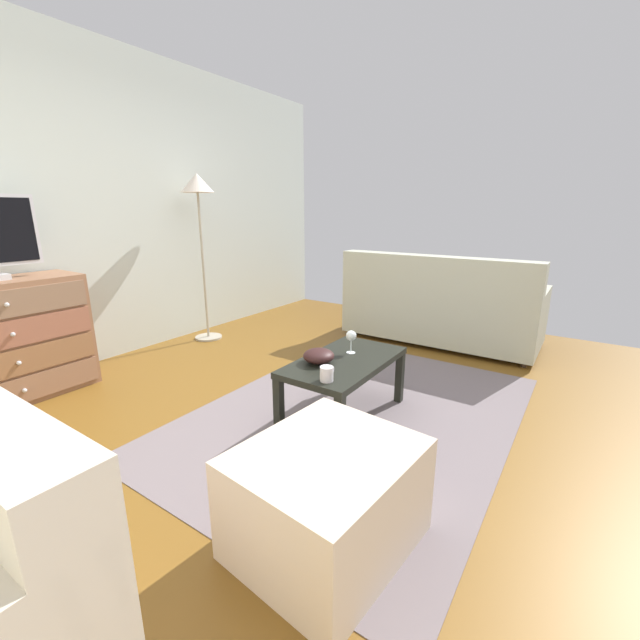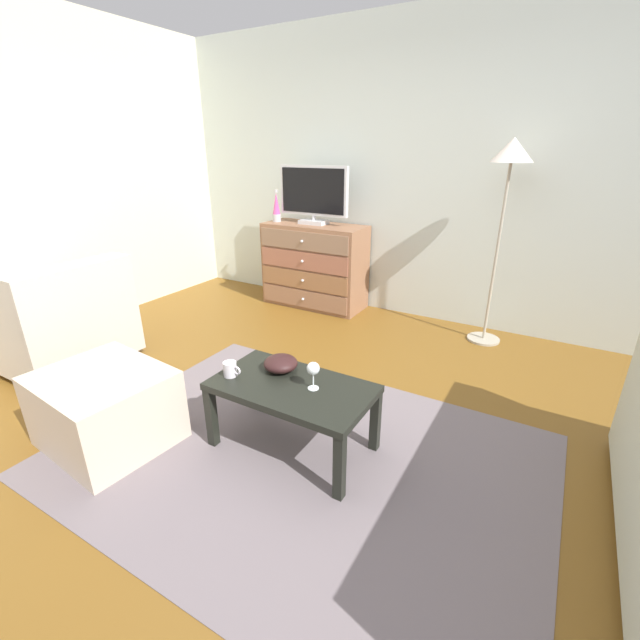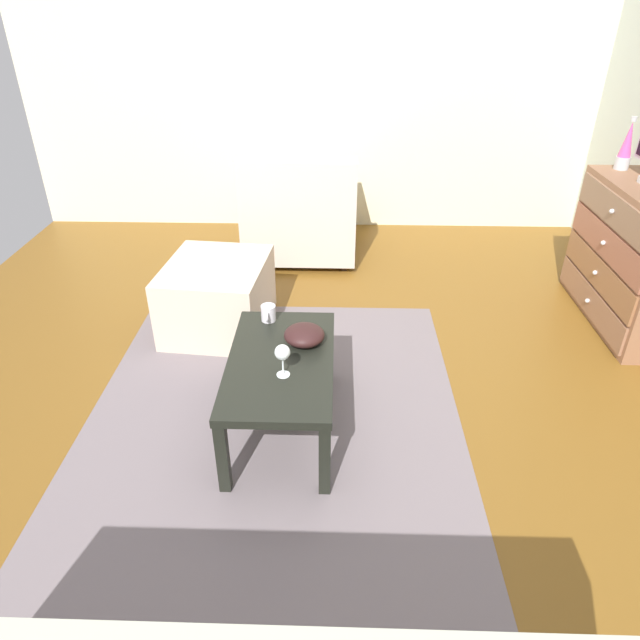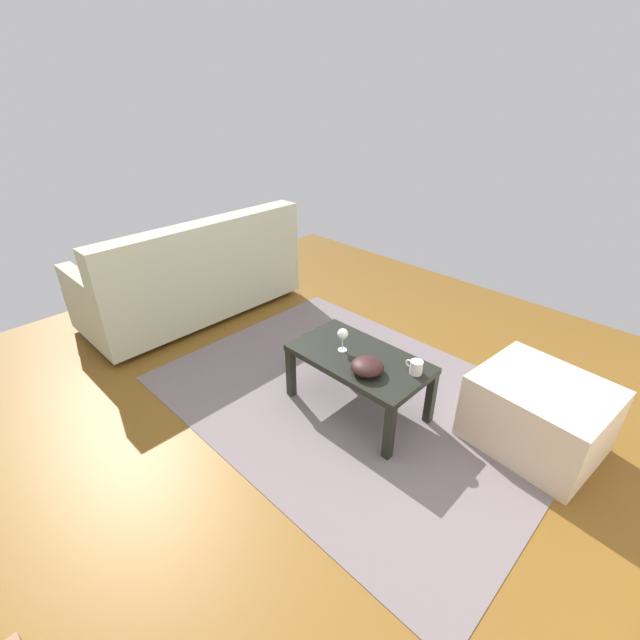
{
  "view_description": "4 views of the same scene",
  "coord_description": "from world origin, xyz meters",
  "px_view_note": "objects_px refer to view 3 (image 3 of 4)",
  "views": [
    {
      "loc": [
        -2.01,
        -1.39,
        1.35
      ],
      "look_at": [
        0.09,
        0.02,
        0.65
      ],
      "focal_mm": 22.82,
      "sensor_mm": 36.0,
      "label": 1
    },
    {
      "loc": [
        1.28,
        -1.82,
        1.61
      ],
      "look_at": [
        0.13,
        0.15,
        0.69
      ],
      "focal_mm": 24.01,
      "sensor_mm": 36.0,
      "label": 2
    },
    {
      "loc": [
        2.3,
        0.1,
        1.91
      ],
      "look_at": [
        -0.08,
        0.03,
        0.51
      ],
      "focal_mm": 31.91,
      "sensor_mm": 36.0,
      "label": 3
    },
    {
      "loc": [
        -1.31,
        1.68,
        1.95
      ],
      "look_at": [
        0.28,
        0.05,
        0.69
      ],
      "focal_mm": 24.71,
      "sensor_mm": 36.0,
      "label": 4
    }
  ],
  "objects_px": {
    "dresser": "(638,258)",
    "lava_lamp": "(627,146)",
    "bowl_decorative": "(304,335)",
    "coffee_table": "(281,369)",
    "ottoman": "(218,296)",
    "mug": "(268,313)",
    "armchair": "(300,213)",
    "wine_glass": "(282,353)"
  },
  "relations": [
    {
      "from": "dresser",
      "to": "lava_lamp",
      "type": "distance_m",
      "value": 0.73
    },
    {
      "from": "bowl_decorative",
      "to": "coffee_table",
      "type": "bearing_deg",
      "value": -35.56
    },
    {
      "from": "coffee_table",
      "to": "bowl_decorative",
      "type": "relative_size",
      "value": 4.48
    },
    {
      "from": "ottoman",
      "to": "coffee_table",
      "type": "bearing_deg",
      "value": 27.03
    },
    {
      "from": "lava_lamp",
      "to": "coffee_table",
      "type": "distance_m",
      "value": 2.71
    },
    {
      "from": "coffee_table",
      "to": "mug",
      "type": "relative_size",
      "value": 7.76
    },
    {
      "from": "ottoman",
      "to": "armchair",
      "type": "bearing_deg",
      "value": 158.31
    },
    {
      "from": "mug",
      "to": "dresser",
      "type": "bearing_deg",
      "value": 109.29
    },
    {
      "from": "coffee_table",
      "to": "mug",
      "type": "height_order",
      "value": "mug"
    },
    {
      "from": "coffee_table",
      "to": "armchair",
      "type": "distance_m",
      "value": 2.1
    },
    {
      "from": "lava_lamp",
      "to": "bowl_decorative",
      "type": "relative_size",
      "value": 1.67
    },
    {
      "from": "dresser",
      "to": "armchair",
      "type": "relative_size",
      "value": 1.25
    },
    {
      "from": "lava_lamp",
      "to": "wine_glass",
      "type": "xyz_separation_m",
      "value": [
        1.7,
        -2.08,
        -0.49
      ]
    },
    {
      "from": "mug",
      "to": "lava_lamp",
      "type": "bearing_deg",
      "value": 119.14
    },
    {
      "from": "mug",
      "to": "ottoman",
      "type": "bearing_deg",
      "value": -146.88
    },
    {
      "from": "dresser",
      "to": "ottoman",
      "type": "distance_m",
      "value": 2.65
    },
    {
      "from": "lava_lamp",
      "to": "mug",
      "type": "height_order",
      "value": "lava_lamp"
    },
    {
      "from": "dresser",
      "to": "wine_glass",
      "type": "relative_size",
      "value": 6.88
    },
    {
      "from": "lava_lamp",
      "to": "armchair",
      "type": "relative_size",
      "value": 0.38
    },
    {
      "from": "coffee_table",
      "to": "armchair",
      "type": "xyz_separation_m",
      "value": [
        -2.1,
        -0.04,
        0.0
      ]
    },
    {
      "from": "wine_glass",
      "to": "mug",
      "type": "distance_m",
      "value": 0.49
    },
    {
      "from": "mug",
      "to": "bowl_decorative",
      "type": "xyz_separation_m",
      "value": [
        0.21,
        0.2,
        0.0
      ]
    },
    {
      "from": "armchair",
      "to": "lava_lamp",
      "type": "bearing_deg",
      "value": 76.07
    },
    {
      "from": "coffee_table",
      "to": "wine_glass",
      "type": "bearing_deg",
      "value": 10.95
    },
    {
      "from": "wine_glass",
      "to": "coffee_table",
      "type": "bearing_deg",
      "value": -169.05
    },
    {
      "from": "ottoman",
      "to": "bowl_decorative",
      "type": "bearing_deg",
      "value": 36.02
    },
    {
      "from": "dresser",
      "to": "mug",
      "type": "relative_size",
      "value": 9.47
    },
    {
      "from": "mug",
      "to": "ottoman",
      "type": "relative_size",
      "value": 0.16
    },
    {
      "from": "coffee_table",
      "to": "armchair",
      "type": "bearing_deg",
      "value": -178.99
    },
    {
      "from": "mug",
      "to": "armchair",
      "type": "xyz_separation_m",
      "value": [
        -1.75,
        0.06,
        -0.1
      ]
    },
    {
      "from": "coffee_table",
      "to": "ottoman",
      "type": "bearing_deg",
      "value": -152.97
    },
    {
      "from": "lava_lamp",
      "to": "wine_glass",
      "type": "relative_size",
      "value": 2.1
    },
    {
      "from": "lava_lamp",
      "to": "wine_glass",
      "type": "height_order",
      "value": "lava_lamp"
    },
    {
      "from": "lava_lamp",
      "to": "armchair",
      "type": "xyz_separation_m",
      "value": [
        -0.53,
        -2.14,
        -0.66
      ]
    },
    {
      "from": "dresser",
      "to": "bowl_decorative",
      "type": "relative_size",
      "value": 5.47
    },
    {
      "from": "dresser",
      "to": "armchair",
      "type": "bearing_deg",
      "value": -113.98
    },
    {
      "from": "lava_lamp",
      "to": "bowl_decorative",
      "type": "xyz_separation_m",
      "value": [
        1.43,
        -2.0,
        -0.57
      ]
    },
    {
      "from": "coffee_table",
      "to": "wine_glass",
      "type": "xyz_separation_m",
      "value": [
        0.12,
        0.02,
        0.17
      ]
    },
    {
      "from": "dresser",
      "to": "coffee_table",
      "type": "distance_m",
      "value": 2.43
    },
    {
      "from": "wine_glass",
      "to": "ottoman",
      "type": "height_order",
      "value": "wine_glass"
    },
    {
      "from": "lava_lamp",
      "to": "coffee_table",
      "type": "bearing_deg",
      "value": -53.14
    },
    {
      "from": "lava_lamp",
      "to": "wine_glass",
      "type": "bearing_deg",
      "value": -50.73
    }
  ]
}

